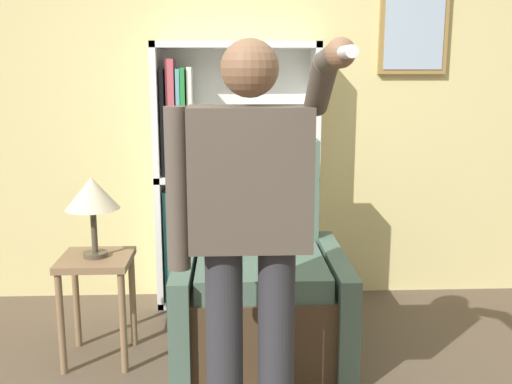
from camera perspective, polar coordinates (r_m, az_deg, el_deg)
name	(u,v)px	position (r m, az deg, el deg)	size (l,w,h in m)	color
wall_back	(238,90)	(3.99, -1.76, 9.71)	(8.00, 0.11, 2.80)	#DBCC84
bookcase	(219,181)	(3.90, -3.56, 1.09)	(1.04, 0.28, 1.70)	white
armchair	(260,288)	(3.34, 0.35, -9.13)	(0.91, 0.89, 1.14)	#4C3823
person_standing	(250,223)	(2.32, -0.60, -2.93)	(0.62, 0.78, 1.65)	#2D2D33
side_table	(97,279)	(3.30, -14.92, -8.00)	(0.37, 0.37, 0.58)	#846647
table_lamp	(92,196)	(3.18, -15.35, -0.32)	(0.28, 0.28, 0.42)	#4C4233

